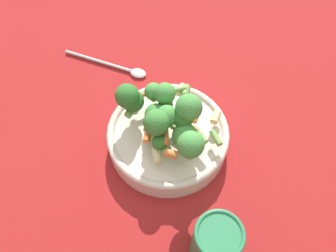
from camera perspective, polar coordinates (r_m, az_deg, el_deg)
ground_plane at (r=0.63m, az=0.00°, el=-2.88°), size 3.00×3.00×0.00m
bowl at (r=0.61m, az=0.00°, el=-1.73°), size 0.22×0.22×0.05m
pasta_salad at (r=0.54m, az=-0.48°, el=1.76°), size 0.16×0.20×0.09m
cup at (r=0.51m, az=8.23°, el=-19.57°), size 0.07×0.07×0.11m
spoon at (r=0.74m, az=-8.50°, el=10.06°), size 0.03×0.20×0.01m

